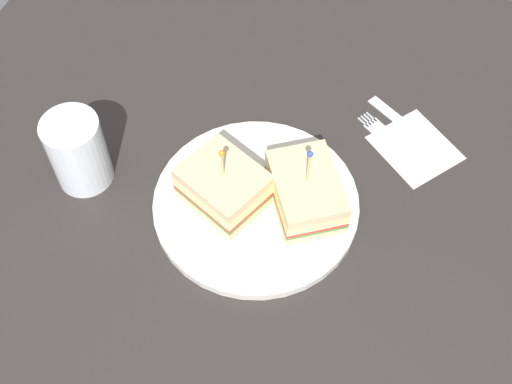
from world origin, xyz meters
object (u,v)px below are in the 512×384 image
fork (386,136)px  napkin (415,148)px  knife (404,124)px  sandwich_half_back (306,192)px  drink_glass (78,153)px  sandwich_half_front (224,186)px  plate (256,204)px

fork → napkin: bearing=-98.8°
knife → fork: bearing=145.9°
sandwich_half_back → drink_glass: (-3.83, 27.23, 0.92)cm
drink_glass → fork: 38.87cm
drink_glass → knife: size_ratio=0.81×
drink_glass → knife: drink_glass is taller
sandwich_half_back → drink_glass: sandwich_half_back is taller
sandwich_half_front → fork: bearing=-45.0°
drink_glass → napkin: 42.20cm
drink_glass → knife: 41.78cm
plate → fork: 20.03cm
sandwich_half_front → napkin: size_ratio=1.19×
napkin → knife: (3.36, 2.17, 0.10)cm
napkin → plate: bearing=131.9°
sandwich_half_back → napkin: 17.74cm
napkin → fork: size_ratio=0.96×
plate → sandwich_half_front: sandwich_half_front is taller
sandwich_half_front → sandwich_half_back: (2.28, -9.33, -0.06)cm
napkin → knife: 4.00cm
sandwich_half_front → knife: bearing=-43.7°
sandwich_half_front → fork: size_ratio=1.14×
sandwich_half_front → drink_glass: size_ratio=1.18×
plate → fork: (15.56, -12.61, -0.41)cm
plate → fork: bearing=-39.0°
plate → drink_glass: drink_glass is taller
drink_glass → sandwich_half_front: bearing=-85.0°
sandwich_half_back → fork: size_ratio=1.23×
fork → plate: bearing=141.0°
napkin → knife: size_ratio=0.80×
drink_glass → napkin: size_ratio=1.01×
sandwich_half_front → napkin: 25.96cm
plate → napkin: plate is taller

